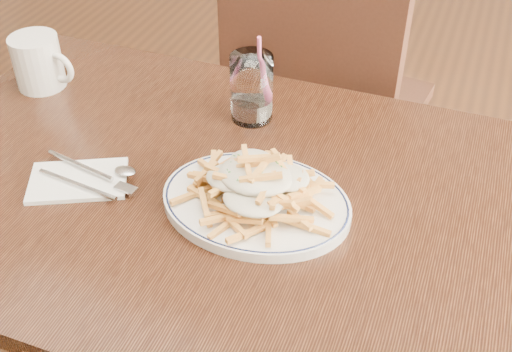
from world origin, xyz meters
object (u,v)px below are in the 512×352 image
at_px(fries_plate, 256,203).
at_px(table, 216,218).
at_px(coffee_mug, 39,62).
at_px(water_glass, 252,91).
at_px(loaded_fries, 256,181).
at_px(chair_far, 321,95).

bearing_deg(fries_plate, table, 162.20).
bearing_deg(fries_plate, coffee_mug, 159.89).
xyz_separation_m(table, water_glass, (-0.02, 0.23, 0.14)).
distance_m(loaded_fries, coffee_mug, 0.61).
bearing_deg(loaded_fries, chair_far, 95.70).
relative_size(chair_far, loaded_fries, 3.69).
bearing_deg(water_glass, fries_plate, -67.58).
bearing_deg(table, water_glass, 94.02).
relative_size(chair_far, water_glass, 5.34).
bearing_deg(coffee_mug, loaded_fries, -20.11).
relative_size(table, coffee_mug, 8.22).
relative_size(fries_plate, water_glass, 1.91).
distance_m(chair_far, water_glass, 0.48).
distance_m(table, chair_far, 0.65).
relative_size(table, loaded_fries, 4.42).
height_order(chair_far, water_glass, chair_far).
distance_m(chair_far, coffee_mug, 0.73).
bearing_deg(table, loaded_fries, -17.80).
bearing_deg(table, chair_far, 87.96).
xyz_separation_m(table, fries_plate, (0.09, -0.03, 0.09)).
relative_size(table, chair_far, 1.20).
xyz_separation_m(table, chair_far, (0.02, 0.64, -0.10)).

